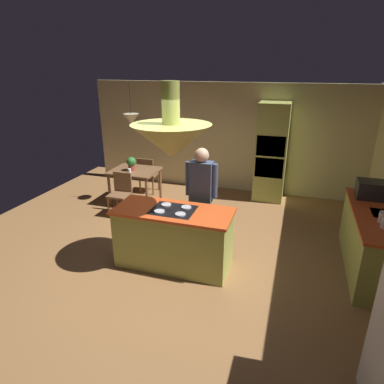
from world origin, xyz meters
TOP-DOWN VIEW (x-y plane):
  - ground at (0.00, 0.00)m, footprint 8.16×8.16m
  - wall_back at (0.00, 3.45)m, footprint 6.80×0.10m
  - kitchen_island at (0.00, -0.20)m, footprint 1.76×0.76m
  - counter_run_right at (2.84, 0.60)m, footprint 0.73×2.05m
  - oven_tower at (1.10, 3.04)m, footprint 0.66×0.62m
  - dining_table at (-1.70, 1.90)m, footprint 1.01×0.84m
  - person_at_island at (0.24, 0.45)m, footprint 0.53×0.23m
  - range_hood at (0.00, -0.20)m, footprint 1.10×1.10m
  - pendant_light_over_table at (-1.70, 1.90)m, footprint 0.32×0.32m
  - chair_facing_island at (-1.70, 1.26)m, footprint 0.40×0.40m
  - chair_by_back_wall at (-1.70, 2.54)m, footprint 0.40×0.40m
  - potted_plant_on_table at (-1.74, 1.85)m, footprint 0.20×0.20m
  - cup_on_table at (-1.71, 1.69)m, footprint 0.07×0.07m
  - canister_sugar at (2.84, 0.28)m, footprint 0.12×0.12m
  - microwave_on_counter at (2.84, 1.20)m, footprint 0.46×0.36m

SIDE VIEW (x-z plane):
  - ground at x=0.00m, z-range 0.00..0.00m
  - kitchen_island at x=0.00m, z-range -0.01..0.94m
  - counter_run_right at x=2.84m, z-range 0.01..0.94m
  - chair_facing_island at x=-1.70m, z-range 0.07..0.94m
  - chair_by_back_wall at x=-1.70m, z-range 0.07..0.94m
  - dining_table at x=-1.70m, z-range 0.27..1.03m
  - cup_on_table at x=-1.71m, z-range 0.76..0.85m
  - potted_plant_on_table at x=-1.74m, z-range 0.78..1.08m
  - person_at_island at x=0.24m, z-range 0.13..1.85m
  - canister_sugar at x=2.84m, z-range 0.93..1.07m
  - microwave_on_counter at x=2.84m, z-range 0.93..1.21m
  - oven_tower at x=1.10m, z-range 0.00..2.17m
  - wall_back at x=0.00m, z-range 0.00..2.55m
  - pendant_light_over_table at x=-1.70m, z-range 1.45..2.27m
  - range_hood at x=0.00m, z-range 1.48..2.48m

